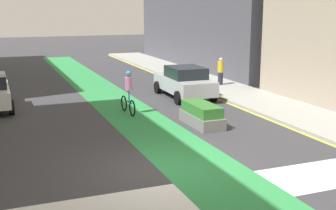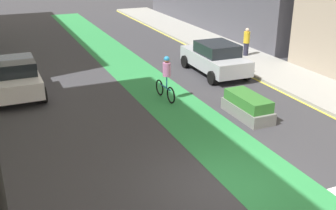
{
  "view_description": "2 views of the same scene",
  "coord_description": "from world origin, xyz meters",
  "px_view_note": "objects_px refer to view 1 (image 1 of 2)",
  "views": [
    {
      "loc": [
        -4.12,
        -10.93,
        4.44
      ],
      "look_at": [
        1.42,
        3.08,
        1.09
      ],
      "focal_mm": 47.14,
      "sensor_mm": 36.0,
      "label": 1
    },
    {
      "loc": [
        -5.2,
        -7.9,
        6.07
      ],
      "look_at": [
        -0.4,
        3.15,
        1.27
      ],
      "focal_mm": 43.97,
      "sensor_mm": 36.0,
      "label": 2
    }
  ],
  "objects_px": {
    "pedestrian_sidewalk_right_b": "(221,71)",
    "median_planter": "(202,115)",
    "cyclist_in_lane": "(128,91)",
    "car_silver_right_far": "(185,82)"
  },
  "relations": [
    {
      "from": "cyclist_in_lane",
      "to": "pedestrian_sidewalk_right_b",
      "type": "height_order",
      "value": "cyclist_in_lane"
    },
    {
      "from": "cyclist_in_lane",
      "to": "pedestrian_sidewalk_right_b",
      "type": "bearing_deg",
      "value": 32.5
    },
    {
      "from": "car_silver_right_far",
      "to": "median_planter",
      "type": "bearing_deg",
      "value": -106.62
    },
    {
      "from": "cyclist_in_lane",
      "to": "median_planter",
      "type": "relative_size",
      "value": 0.82
    },
    {
      "from": "pedestrian_sidewalk_right_b",
      "to": "median_planter",
      "type": "distance_m",
      "value": 8.44
    },
    {
      "from": "pedestrian_sidewalk_right_b",
      "to": "median_planter",
      "type": "relative_size",
      "value": 0.68
    },
    {
      "from": "median_planter",
      "to": "car_silver_right_far",
      "type": "bearing_deg",
      "value": 73.38
    },
    {
      "from": "cyclist_in_lane",
      "to": "median_planter",
      "type": "xyz_separation_m",
      "value": [
        2.07,
        -2.82,
        -0.57
      ]
    },
    {
      "from": "cyclist_in_lane",
      "to": "median_planter",
      "type": "distance_m",
      "value": 3.55
    },
    {
      "from": "car_silver_right_far",
      "to": "median_planter",
      "type": "height_order",
      "value": "car_silver_right_far"
    }
  ]
}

